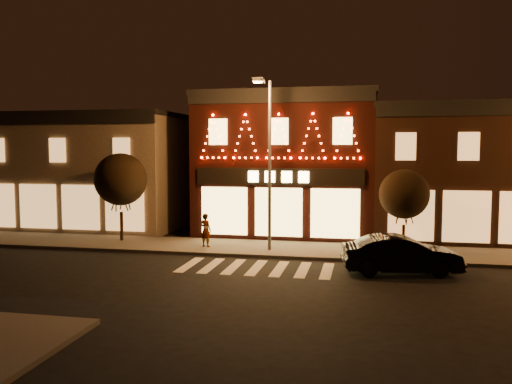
% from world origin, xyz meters
% --- Properties ---
extents(ground, '(120.00, 120.00, 0.00)m').
position_xyz_m(ground, '(0.00, 0.00, 0.00)').
color(ground, black).
rests_on(ground, ground).
extents(sidewalk_far, '(44.00, 4.00, 0.15)m').
position_xyz_m(sidewalk_far, '(2.00, 8.00, 0.07)').
color(sidewalk_far, '#47423D').
rests_on(sidewalk_far, ground).
extents(building_left, '(12.20, 8.28, 7.30)m').
position_xyz_m(building_left, '(-13.00, 13.99, 3.66)').
color(building_left, brown).
rests_on(building_left, ground).
extents(building_pulp, '(10.20, 8.34, 8.30)m').
position_xyz_m(building_pulp, '(0.00, 13.98, 4.16)').
color(building_pulp, black).
rests_on(building_pulp, ground).
extents(building_right_a, '(9.20, 8.28, 7.50)m').
position_xyz_m(building_right_a, '(9.50, 13.99, 3.76)').
color(building_right_a, '#321B11').
rests_on(building_right_a, ground).
extents(streetlamp_mid, '(0.62, 1.88, 8.19)m').
position_xyz_m(streetlamp_mid, '(-0.08, 7.16, 4.96)').
color(streetlamp_mid, '#59595E').
rests_on(streetlamp_mid, sidewalk_far).
extents(tree_left, '(2.81, 2.81, 4.70)m').
position_xyz_m(tree_left, '(-8.33, 8.41, 3.44)').
color(tree_left, black).
rests_on(tree_left, sidewalk_far).
extents(tree_right, '(2.37, 2.37, 3.96)m').
position_xyz_m(tree_right, '(6.35, 8.19, 2.92)').
color(tree_right, black).
rests_on(tree_right, sidewalk_far).
extents(dark_sedan, '(4.93, 2.40, 1.55)m').
position_xyz_m(dark_sedan, '(5.98, 4.19, 0.78)').
color(dark_sedan, black).
rests_on(dark_sedan, ground).
extents(pedestrian, '(0.72, 0.59, 1.69)m').
position_xyz_m(pedestrian, '(-3.31, 7.48, 1.00)').
color(pedestrian, gray).
rests_on(pedestrian, sidewalk_far).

